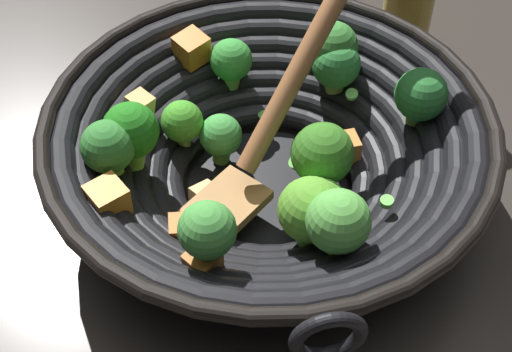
# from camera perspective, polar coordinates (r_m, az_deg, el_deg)

# --- Properties ---
(ground_plane) EXTENTS (4.00, 4.00, 0.00)m
(ground_plane) POSITION_cam_1_polar(r_m,az_deg,el_deg) (0.67, 0.94, -1.46)
(ground_plane) COLOR #332D28
(wok) EXTENTS (0.43, 0.40, 0.26)m
(wok) POSITION_cam_1_polar(r_m,az_deg,el_deg) (0.62, 1.06, 2.43)
(wok) COLOR black
(wok) RESTS_ON ground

